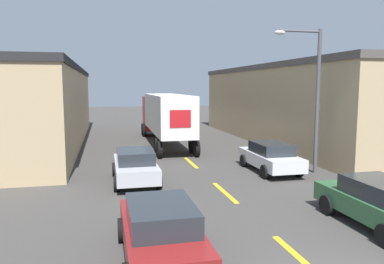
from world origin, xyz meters
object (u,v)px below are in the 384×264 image
parked_car_right_mid (270,156)px  parked_car_left_far (135,165)px  parked_car_left_near (161,230)px  semi_truck (164,114)px  street_lamp (312,90)px  parked_car_right_near (380,203)px

parked_car_right_mid → parked_car_left_far: 7.19m
parked_car_left_near → parked_car_left_far: size_ratio=1.00×
semi_truck → parked_car_left_near: size_ratio=2.97×
semi_truck → street_lamp: size_ratio=1.86×
parked_car_right_near → parked_car_right_mid: bearing=90.0°
parked_car_right_mid → parked_car_left_far: (-7.16, -0.64, 0.00)m
semi_truck → street_lamp: street_lamp is taller
parked_car_right_near → street_lamp: bearing=75.9°
semi_truck → parked_car_left_near: 20.22m
parked_car_right_mid → street_lamp: street_lamp is taller
parked_car_right_mid → street_lamp: (1.85, -0.78, 3.51)m
parked_car_right_mid → parked_car_right_near: same height
parked_car_left_far → street_lamp: 9.68m
parked_car_left_near → parked_car_right_near: bearing=5.7°
semi_truck → parked_car_left_far: bearing=-104.8°
semi_truck → parked_car_left_near: semi_truck is taller
parked_car_right_near → parked_car_left_far: (-7.16, 7.53, 0.00)m
parked_car_left_near → parked_car_left_far: same height
semi_truck → parked_car_left_far: (-3.23, -11.65, -1.56)m
parked_car_right_mid → street_lamp: size_ratio=0.63×
parked_car_left_near → semi_truck: bearing=80.8°
parked_car_left_far → parked_car_right_near: bearing=-46.4°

